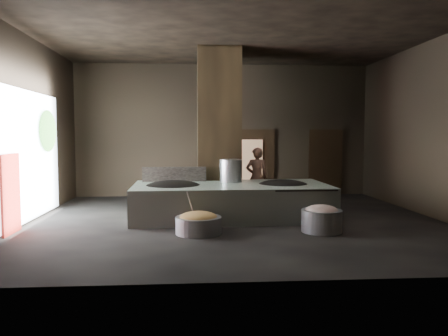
{
  "coord_description": "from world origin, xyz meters",
  "views": [
    {
      "loc": [
        -1.04,
        -10.53,
        2.08
      ],
      "look_at": [
        -0.24,
        0.59,
        1.25
      ],
      "focal_mm": 35.0,
      "sensor_mm": 36.0,
      "label": 1
    }
  ],
  "objects": [
    {
      "name": "right_wall",
      "position": [
        5.05,
        0.0,
        2.25
      ],
      "size": [
        0.1,
        9.0,
        4.5
      ],
      "primitive_type": "cube",
      "color": "black",
      "rests_on": "ground"
    },
    {
      "name": "doorway_near_glow",
      "position": [
        0.99,
        4.38,
        1.05
      ],
      "size": [
        0.75,
        0.04,
        1.78
      ],
      "primitive_type": "cube",
      "color": "#8C6647",
      "rests_on": "ground"
    },
    {
      "name": "ceiling",
      "position": [
        0.0,
        0.0,
        4.55
      ],
      "size": [
        10.0,
        9.0,
        0.1
      ],
      "primitive_type": "cube",
      "color": "black",
      "rests_on": "back_wall"
    },
    {
      "name": "veg_basin",
      "position": [
        -0.93,
        -1.36,
        0.18
      ],
      "size": [
        1.04,
        1.04,
        0.36
      ],
      "primitive_type": "cylinder",
      "rotation": [
        0.0,
        0.0,
        -0.07
      ],
      "color": "gray",
      "rests_on": "ground"
    },
    {
      "name": "platform_cap",
      "position": [
        -0.08,
        0.4,
        0.82
      ],
      "size": [
        4.78,
        2.3,
        0.03
      ],
      "primitive_type": "cube",
      "color": "black",
      "rests_on": "hearth_platform"
    },
    {
      "name": "veg_fill",
      "position": [
        -0.93,
        -1.36,
        0.35
      ],
      "size": [
        0.8,
        0.8,
        0.25
      ],
      "primitive_type": "ellipsoid",
      "color": "#999E4C",
      "rests_on": "veg_basin"
    },
    {
      "name": "left_wall",
      "position": [
        -5.05,
        0.0,
        2.25
      ],
      "size": [
        0.1,
        9.0,
        4.5
      ],
      "primitive_type": "cube",
      "color": "black",
      "rests_on": "ground"
    },
    {
      "name": "splash_guard",
      "position": [
        -1.53,
        1.15,
        1.03
      ],
      "size": [
        1.7,
        0.1,
        0.43
      ],
      "primitive_type": "cube",
      "rotation": [
        0.0,
        0.0,
        0.02
      ],
      "color": "black",
      "rests_on": "hearth_platform"
    },
    {
      "name": "doorway_near",
      "position": [
        1.2,
        4.45,
        1.1
      ],
      "size": [
        1.18,
        0.08,
        2.38
      ],
      "primitive_type": "cube",
      "color": "black",
      "rests_on": "ground"
    },
    {
      "name": "pavilion_sliver",
      "position": [
        -4.88,
        -1.1,
        0.85
      ],
      "size": [
        0.05,
        0.9,
        1.7
      ],
      "primitive_type": "cube",
      "color": "maroon",
      "rests_on": "ground"
    },
    {
      "name": "doorway_far_glow",
      "position": [
        3.42,
        4.62,
        1.05
      ],
      "size": [
        0.76,
        0.04,
        1.8
      ],
      "primitive_type": "cube",
      "color": "#8C6647",
      "rests_on": "ground"
    },
    {
      "name": "wok_left_rim",
      "position": [
        -1.53,
        0.35,
        0.82
      ],
      "size": [
        1.57,
        1.57,
        0.05
      ],
      "primitive_type": "cylinder",
      "color": "black",
      "rests_on": "hearth_platform"
    },
    {
      "name": "left_opening",
      "position": [
        -4.95,
        0.2,
        1.6
      ],
      "size": [
        0.04,
        4.2,
        3.1
      ],
      "primitive_type": "cube",
      "color": "white",
      "rests_on": "ground"
    },
    {
      "name": "meat_fill",
      "position": [
        1.74,
        -1.38,
        0.45
      ],
      "size": [
        0.72,
        0.72,
        0.28
      ],
      "primitive_type": "ellipsoid",
      "color": "#A97265",
      "rests_on": "meat_basin"
    },
    {
      "name": "doorway_far",
      "position": [
        3.6,
        4.45,
        1.1
      ],
      "size": [
        1.18,
        0.08,
        2.38
      ],
      "primitive_type": "cube",
      "color": "black",
      "rests_on": "ground"
    },
    {
      "name": "cook",
      "position": [
        0.82,
        2.03,
        0.87
      ],
      "size": [
        0.65,
        0.43,
        1.74
      ],
      "primitive_type": "imported",
      "rotation": [
        0.0,
        0.0,
        3.1
      ],
      "color": "#9B644E",
      "rests_on": "ground"
    },
    {
      "name": "stock_pot",
      "position": [
        -0.03,
        0.95,
        1.13
      ],
      "size": [
        0.6,
        0.6,
        0.64
      ],
      "primitive_type": "cylinder",
      "color": "#ACAEB4",
      "rests_on": "hearth_platform"
    },
    {
      "name": "wok_right_rim",
      "position": [
        1.27,
        0.45,
        0.82
      ],
      "size": [
        1.47,
        1.47,
        0.05
      ],
      "primitive_type": "cylinder",
      "color": "black",
      "rests_on": "hearth_platform"
    },
    {
      "name": "wok_left",
      "position": [
        -1.53,
        0.35,
        0.75
      ],
      "size": [
        1.54,
        1.54,
        0.43
      ],
      "primitive_type": "ellipsoid",
      "color": "black",
      "rests_on": "hearth_platform"
    },
    {
      "name": "tree_silhouette",
      "position": [
        -4.85,
        1.3,
        2.2
      ],
      "size": [
        0.28,
        1.1,
        1.1
      ],
      "primitive_type": "ellipsoid",
      "color": "#194714",
      "rests_on": "left_opening"
    },
    {
      "name": "hearth_platform",
      "position": [
        -0.08,
        0.4,
        0.43
      ],
      "size": [
        4.94,
        2.45,
        0.85
      ],
      "primitive_type": "cube",
      "rotation": [
        0.0,
        0.0,
        0.02
      ],
      "color": "#B0C0AD",
      "rests_on": "ground"
    },
    {
      "name": "floor",
      "position": [
        0.0,
        0.0,
        -0.05
      ],
      "size": [
        10.0,
        9.0,
        0.1
      ],
      "primitive_type": "cube",
      "color": "black",
      "rests_on": "ground"
    },
    {
      "name": "front_wall",
      "position": [
        0.0,
        -4.55,
        2.25
      ],
      "size": [
        10.0,
        0.1,
        4.5
      ],
      "primitive_type": "cube",
      "color": "black",
      "rests_on": "ground"
    },
    {
      "name": "wok_right",
      "position": [
        1.27,
        0.45,
        0.75
      ],
      "size": [
        1.43,
        1.43,
        0.4
      ],
      "primitive_type": "ellipsoid",
      "color": "black",
      "rests_on": "hearth_platform"
    },
    {
      "name": "meat_basin",
      "position": [
        1.74,
        -1.38,
        0.24
      ],
      "size": [
        1.14,
        1.14,
        0.48
      ],
      "primitive_type": "cylinder",
      "rotation": [
        0.0,
        0.0,
        0.4
      ],
      "color": "gray",
      "rests_on": "ground"
    },
    {
      "name": "pillar",
      "position": [
        -0.3,
        1.9,
        2.25
      ],
      "size": [
        1.2,
        1.2,
        4.5
      ],
      "primitive_type": "cube",
      "color": "black",
      "rests_on": "ground"
    },
    {
      "name": "back_wall",
      "position": [
        0.0,
        4.55,
        2.25
      ],
      "size": [
        10.0,
        0.1,
        4.5
      ],
      "primitive_type": "cube",
      "color": "black",
      "rests_on": "ground"
    },
    {
      "name": "ladle",
      "position": [
        -1.08,
        -1.21,
        0.55
      ],
      "size": [
        0.21,
        0.35,
        0.7
      ],
      "primitive_type": "cylinder",
      "rotation": [
        0.49,
        0.0,
        -0.51
      ],
      "color": "#ACAEB4",
      "rests_on": "veg_basin"
    }
  ]
}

